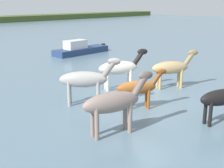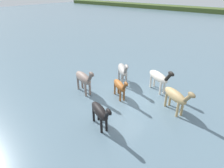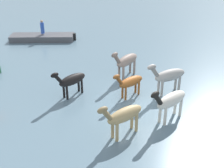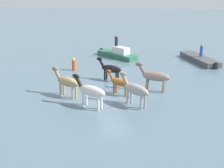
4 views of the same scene
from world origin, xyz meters
The scene contains 8 objects.
ground_plane centered at (0.00, 0.00, 0.00)m, with size 146.52×146.52×0.00m, color slate.
horse_mid_herd centered at (3.18, 0.62, 1.08)m, with size 2.37×1.61×1.96m.
horse_chestnut_trailing centered at (-0.42, -0.21, 0.92)m, with size 2.02×1.38×1.68m.
horse_gray_outer centered at (1.16, 2.35, 1.12)m, with size 2.49×1.57×2.03m.
horse_lead centered at (-2.85, -1.23, 1.14)m, with size 2.65×1.19×2.06m.
horse_rear_stallion centered at (0.66, -3.35, 0.99)m, with size 2.25×1.26×1.80m.
horse_dun_straggler centered at (-1.61, 1.73, 1.13)m, with size 2.23×2.07×2.05m.
boat_motor_center centered at (6.35, 12.06, 0.32)m, with size 5.39×1.62×1.35m.
Camera 1 is at (-9.48, -7.86, 4.38)m, focal length 47.94 mm.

